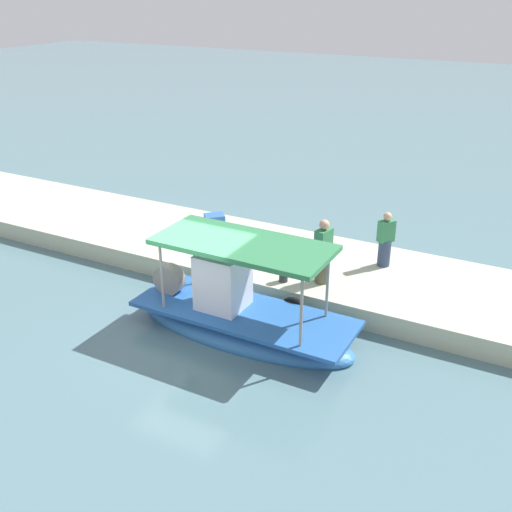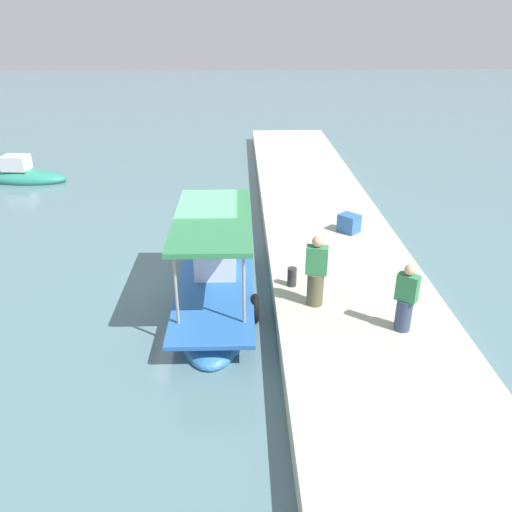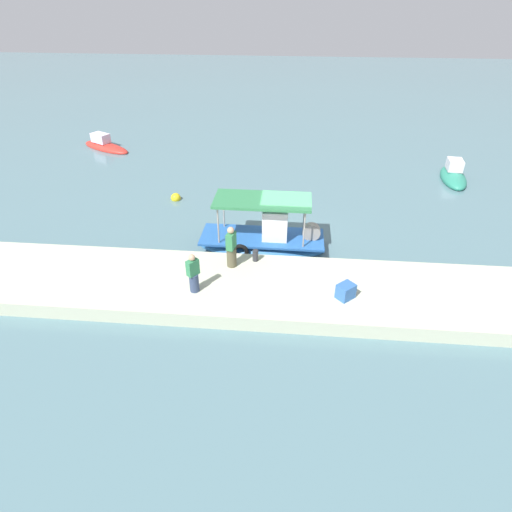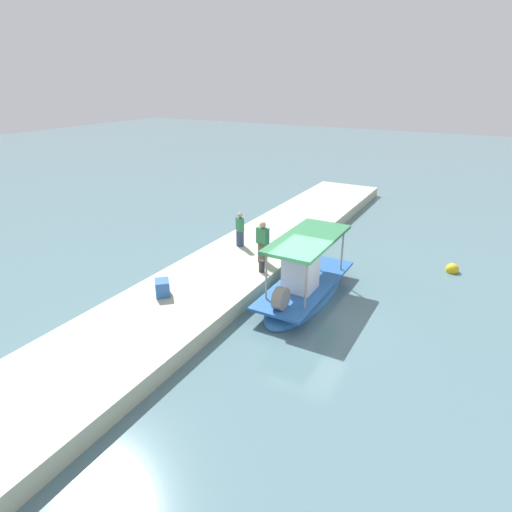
# 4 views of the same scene
# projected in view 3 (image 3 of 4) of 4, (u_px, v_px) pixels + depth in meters

# --- Properties ---
(ground_plane) EXTENTS (120.00, 120.00, 0.00)m
(ground_plane) POSITION_uv_depth(u_px,v_px,m) (288.00, 242.00, 20.28)
(ground_plane) COLOR slate
(dock_quay) EXTENTS (36.00, 4.15, 0.59)m
(dock_quay) POSITION_uv_depth(u_px,v_px,m) (285.00, 291.00, 16.56)
(dock_quay) COLOR beige
(dock_quay) RESTS_ON ground_plane
(main_fishing_boat) EXTENTS (5.83, 2.11, 2.82)m
(main_fishing_boat) POSITION_uv_depth(u_px,v_px,m) (264.00, 239.00, 19.55)
(main_fishing_boat) COLOR #3273B6
(main_fishing_boat) RESTS_ON ground_plane
(fisherman_near_bollard) EXTENTS (0.50, 0.51, 1.61)m
(fisherman_near_bollard) POSITION_uv_depth(u_px,v_px,m) (193.00, 275.00, 15.71)
(fisherman_near_bollard) COLOR navy
(fisherman_near_bollard) RESTS_ON dock_quay
(fisherman_by_crate) EXTENTS (0.47, 0.55, 1.79)m
(fisherman_by_crate) POSITION_uv_depth(u_px,v_px,m) (231.00, 249.00, 17.08)
(fisherman_by_crate) COLOR brown
(fisherman_by_crate) RESTS_ON dock_quay
(mooring_bollard) EXTENTS (0.24, 0.24, 0.50)m
(mooring_bollard) POSITION_uv_depth(u_px,v_px,m) (255.00, 255.00, 17.70)
(mooring_bollard) COLOR #2D2D33
(mooring_bollard) RESTS_ON dock_quay
(cargo_crate) EXTENTS (0.79, 0.78, 0.58)m
(cargo_crate) POSITION_uv_depth(u_px,v_px,m) (346.00, 291.00, 15.59)
(cargo_crate) COLOR #3162AC
(cargo_crate) RESTS_ON dock_quay
(marker_buoy) EXTENTS (0.56, 0.56, 0.56)m
(marker_buoy) POSITION_uv_depth(u_px,v_px,m) (176.00, 198.00, 24.10)
(marker_buoy) COLOR yellow
(marker_buoy) RESTS_ON ground_plane
(moored_boat_near) EXTENTS (1.79, 3.81, 1.44)m
(moored_boat_near) POSITION_uv_depth(u_px,v_px,m) (453.00, 176.00, 26.47)
(moored_boat_near) COLOR #2B846B
(moored_boat_near) RESTS_ON ground_plane
(moored_boat_mid) EXTENTS (4.50, 3.27, 1.30)m
(moored_boat_mid) POSITION_uv_depth(u_px,v_px,m) (105.00, 146.00, 31.46)
(moored_boat_mid) COLOR red
(moored_boat_mid) RESTS_ON ground_plane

